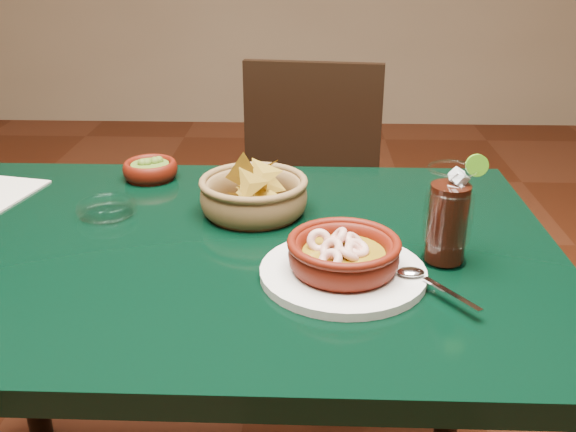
{
  "coord_description": "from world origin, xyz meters",
  "views": [
    {
      "loc": [
        0.18,
        -0.99,
        1.23
      ],
      "look_at": [
        0.14,
        -0.02,
        0.81
      ],
      "focal_mm": 40.0,
      "sensor_mm": 36.0,
      "label": 1
    }
  ],
  "objects_px": {
    "shrimp_plate": "(344,258)",
    "cola_drink": "(448,217)",
    "dining_table": "(210,292)",
    "dining_chair": "(306,213)",
    "chip_basket": "(254,195)"
  },
  "relations": [
    {
      "from": "chip_basket",
      "to": "dining_table",
      "type": "bearing_deg",
      "value": -118.09
    },
    {
      "from": "cola_drink",
      "to": "shrimp_plate",
      "type": "bearing_deg",
      "value": -160.35
    },
    {
      "from": "dining_chair",
      "to": "shrimp_plate",
      "type": "relative_size",
      "value": 2.9
    },
    {
      "from": "dining_table",
      "to": "chip_basket",
      "type": "height_order",
      "value": "chip_basket"
    },
    {
      "from": "shrimp_plate",
      "to": "chip_basket",
      "type": "xyz_separation_m",
      "value": [
        -0.16,
        0.24,
        0.01
      ]
    },
    {
      "from": "chip_basket",
      "to": "shrimp_plate",
      "type": "bearing_deg",
      "value": -57.05
    },
    {
      "from": "dining_chair",
      "to": "chip_basket",
      "type": "xyz_separation_m",
      "value": [
        -0.1,
        -0.58,
        0.29
      ]
    },
    {
      "from": "shrimp_plate",
      "to": "dining_chair",
      "type": "bearing_deg",
      "value": 94.4
    },
    {
      "from": "shrimp_plate",
      "to": "cola_drink",
      "type": "xyz_separation_m",
      "value": [
        0.17,
        0.06,
        0.05
      ]
    },
    {
      "from": "shrimp_plate",
      "to": "chip_basket",
      "type": "height_order",
      "value": "chip_basket"
    },
    {
      "from": "dining_table",
      "to": "cola_drink",
      "type": "distance_m",
      "value": 0.44
    },
    {
      "from": "chip_basket",
      "to": "cola_drink",
      "type": "height_order",
      "value": "cola_drink"
    },
    {
      "from": "dining_chair",
      "to": "cola_drink",
      "type": "height_order",
      "value": "cola_drink"
    },
    {
      "from": "dining_table",
      "to": "shrimp_plate",
      "type": "distance_m",
      "value": 0.29
    },
    {
      "from": "dining_table",
      "to": "chip_basket",
      "type": "distance_m",
      "value": 0.2
    }
  ]
}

